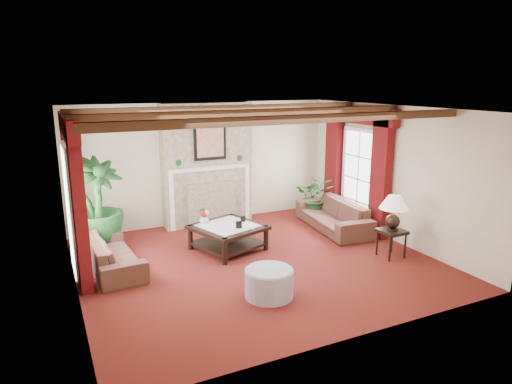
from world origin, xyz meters
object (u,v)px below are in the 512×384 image
side_table (391,243)px  coffee_table (228,238)px  sofa_left (112,248)px  ottoman (269,283)px  sofa_right (333,210)px  potted_palm (99,224)px

side_table → coffee_table: bearing=147.8°
sofa_left → side_table: bearing=-113.0°
ottoman → sofa_right: bearing=39.8°
side_table → ottoman: (-2.75, -0.46, -0.05)m
potted_palm → sofa_left: bearing=-86.1°
sofa_left → ottoman: bearing=-140.8°
potted_palm → side_table: size_ratio=3.92×
ottoman → potted_palm: bearing=122.5°
sofa_right → side_table: 1.82m
coffee_table → ottoman: size_ratio=1.61×
sofa_left → sofa_right: sofa_right is taller
sofa_left → coffee_table: bearing=-94.1°
sofa_right → coffee_table: size_ratio=1.87×
side_table → ottoman: size_ratio=0.71×
sofa_left → sofa_right: size_ratio=0.88×
side_table → sofa_left: bearing=161.0°
ottoman → sofa_left: bearing=133.2°
coffee_table → ottoman: coffee_table is taller
sofa_right → side_table: (0.03, -1.81, -0.16)m
potted_palm → side_table: (4.78, -2.72, -0.24)m
sofa_left → potted_palm: (-0.07, 1.10, 0.13)m
potted_palm → coffee_table: 2.48m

